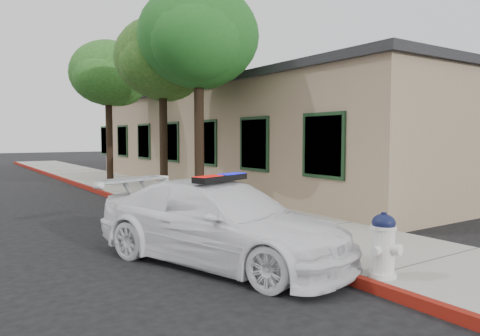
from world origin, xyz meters
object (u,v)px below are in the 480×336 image
street_tree_far (109,76)px  street_tree_near (199,41)px  clapboard_building (253,138)px  fire_hydrant (384,245)px  street_tree_mid (162,62)px  police_car (221,222)px

street_tree_far → street_tree_near: bearing=-88.3°
clapboard_building → street_tree_far: 6.68m
street_tree_far → clapboard_building: bearing=-26.2°
fire_hydrant → street_tree_mid: street_tree_mid is taller
clapboard_building → street_tree_near: size_ratio=3.28×
police_car → street_tree_far: size_ratio=0.86×
police_car → street_tree_mid: size_ratio=0.90×
clapboard_building → street_tree_near: street_tree_near is taller
clapboard_building → street_tree_mid: 6.75m
clapboard_building → fire_hydrant: clapboard_building is taller
police_car → fire_hydrant: 2.72m
street_tree_mid → street_tree_far: size_ratio=0.96×
clapboard_building → street_tree_mid: street_tree_mid is taller
police_car → street_tree_far: (2.09, 12.44, 4.01)m
police_car → street_tree_far: street_tree_far is taller
fire_hydrant → police_car: bearing=107.0°
street_tree_far → police_car: bearing=-99.5°
street_tree_mid → clapboard_building: bearing=27.2°
street_tree_near → street_tree_mid: size_ratio=1.10×
police_car → street_tree_mid: (2.01, 6.85, 3.83)m
clapboard_building → street_tree_near: 7.64m
police_car → street_tree_near: size_ratio=0.82×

